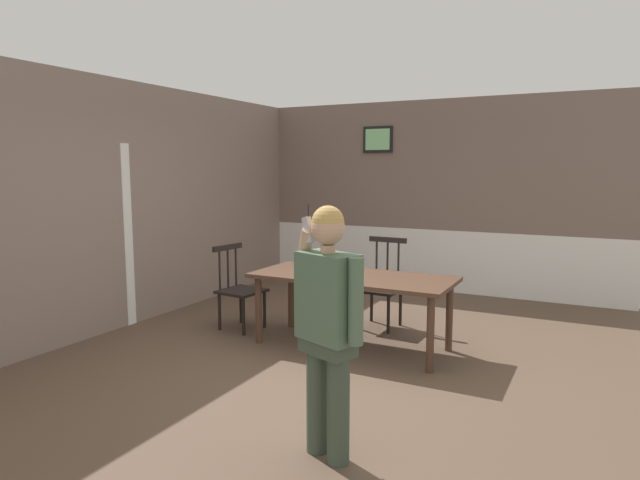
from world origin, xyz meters
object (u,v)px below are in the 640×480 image
at_px(dining_table, 352,283).
at_px(chair_near_window, 381,286).
at_px(chair_by_doorway, 239,289).
at_px(person_figure, 328,318).

xyz_separation_m(dining_table, chair_near_window, (0.01, 0.82, -0.19)).
relative_size(chair_near_window, chair_by_doorway, 1.07).
bearing_deg(dining_table, chair_by_doorway, 179.32).
xyz_separation_m(chair_near_window, person_figure, (0.73, -2.88, 0.43)).
distance_m(chair_near_window, chair_by_doorway, 1.63).
xyz_separation_m(dining_table, person_figure, (0.74, -2.06, 0.24)).
bearing_deg(chair_near_window, dining_table, 91.88).
height_order(dining_table, person_figure, person_figure).
relative_size(dining_table, chair_near_window, 1.99).
height_order(chair_near_window, person_figure, person_figure).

